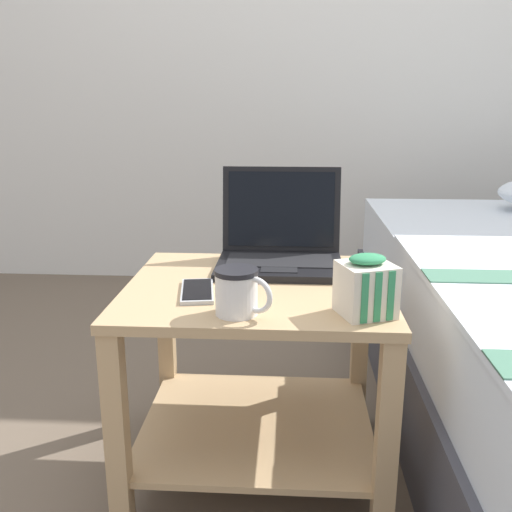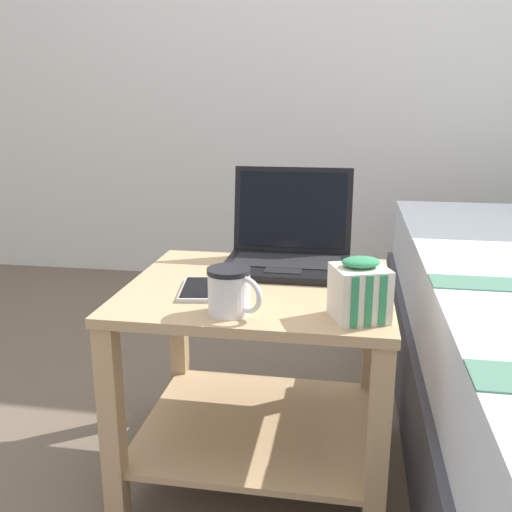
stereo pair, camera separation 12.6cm
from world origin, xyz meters
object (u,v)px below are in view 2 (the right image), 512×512
Objects in this scene: mug_front_left at (230,289)px; snack_bag at (360,291)px; cell_phone at (197,289)px; laptop at (288,247)px.

snack_bag reaches higher than mug_front_left.
mug_front_left is 0.94× the size of snack_bag.
mug_front_left is 0.25m from snack_bag.
laptop is at bearing 52.99° from cell_phone.
laptop is 0.30m from cell_phone.
mug_front_left is (-0.08, -0.36, 0.00)m from laptop.
laptop is 0.37m from mug_front_left.
laptop reaches higher than mug_front_left.
snack_bag reaches higher than cell_phone.
cell_phone is (-0.18, -0.24, -0.04)m from laptop.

